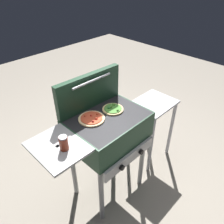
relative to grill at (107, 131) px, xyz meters
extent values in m
plane|color=gray|center=(0.01, 0.00, -0.76)|extent=(8.00, 8.00, 0.00)
cube|color=#193823|center=(0.01, 0.00, 0.02)|extent=(0.64, 0.48, 0.24)
cube|color=black|center=(0.01, 0.00, 0.14)|extent=(0.61, 0.46, 0.01)
cube|color=#A3A3A3|center=(-0.47, 0.00, 0.13)|extent=(0.32, 0.41, 0.02)
cube|color=#A3A3A3|center=(-0.47, 0.00, 0.02)|extent=(0.02, 0.02, 0.24)
cube|color=#A3A3A3|center=(0.01, -0.25, -0.15)|extent=(0.58, 0.02, 0.10)
cylinder|color=black|center=(-0.11, -0.27, -0.15)|extent=(0.04, 0.02, 0.04)
cylinder|color=black|center=(0.13, -0.27, -0.15)|extent=(0.04, 0.02, 0.04)
cylinder|color=#A3A3A3|center=(-0.26, -0.19, -0.43)|extent=(0.04, 0.04, 0.66)
cylinder|color=#A3A3A3|center=(0.28, -0.19, -0.43)|extent=(0.04, 0.04, 0.66)
cylinder|color=#A3A3A3|center=(-0.26, 0.19, -0.43)|extent=(0.04, 0.04, 0.66)
cylinder|color=#A3A3A3|center=(0.28, 0.19, -0.43)|extent=(0.04, 0.04, 0.66)
cube|color=#193823|center=(0.01, 0.22, 0.29)|extent=(0.63, 0.07, 0.30)
cylinder|color=#B7B7BC|center=(0.01, 0.17, 0.40)|extent=(0.38, 0.02, 0.02)
cylinder|color=#E0C17F|center=(0.11, 0.04, 0.15)|extent=(0.18, 0.18, 0.01)
cylinder|color=#4C8C38|center=(0.11, 0.04, 0.16)|extent=(0.15, 0.15, 0.01)
sphere|color=#3A7D3E|center=(0.09, 0.07, 0.17)|extent=(0.03, 0.03, 0.03)
sphere|color=#508634|center=(0.15, 0.07, 0.17)|extent=(0.03, 0.03, 0.03)
sphere|color=#436B30|center=(0.11, -0.01, 0.17)|extent=(0.02, 0.02, 0.02)
sphere|color=#4D832D|center=(0.10, 0.06, 0.17)|extent=(0.03, 0.03, 0.03)
cylinder|color=beige|center=(-0.10, 0.07, 0.15)|extent=(0.21, 0.21, 0.01)
cylinder|color=#D14C2D|center=(-0.10, 0.07, 0.16)|extent=(0.17, 0.17, 0.01)
sphere|color=#B23A24|center=(-0.09, 0.03, 0.17)|extent=(0.02, 0.02, 0.02)
sphere|color=#D85630|center=(-0.13, 0.12, 0.17)|extent=(0.02, 0.02, 0.02)
sphere|color=#C14525|center=(-0.04, 0.07, 0.17)|extent=(0.02, 0.02, 0.02)
sphere|color=#DC4331|center=(-0.13, 0.02, 0.17)|extent=(0.02, 0.02, 0.02)
sphere|color=#EB3A2D|center=(-0.09, 0.09, 0.17)|extent=(0.02, 0.02, 0.02)
cylinder|color=maroon|center=(-0.45, -0.05, 0.19)|extent=(0.06, 0.06, 0.10)
cylinder|color=silver|center=(-0.45, -0.05, 0.25)|extent=(0.06, 0.06, 0.01)
cube|color=#B2B2B7|center=(0.67, 0.00, -0.03)|extent=(0.44, 0.36, 0.02)
cylinder|color=#B2B2B7|center=(0.48, -0.15, -0.40)|extent=(0.04, 0.04, 0.72)
cylinder|color=#B2B2B7|center=(0.86, -0.15, -0.40)|extent=(0.04, 0.04, 0.72)
cylinder|color=#B2B2B7|center=(0.48, 0.15, -0.40)|extent=(0.04, 0.04, 0.72)
cylinder|color=#B2B2B7|center=(0.86, 0.15, -0.40)|extent=(0.04, 0.04, 0.72)
camera|label=1|loc=(-0.99, -1.04, 1.20)|focal=35.59mm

